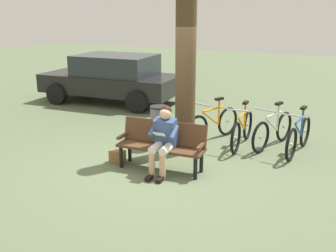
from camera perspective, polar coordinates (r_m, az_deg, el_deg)
ground_plane at (r=7.45m, az=-1.57°, el=-5.80°), size 40.00×40.00×0.00m
bench at (r=7.20m, az=-0.82°, el=-2.30°), size 1.63×0.60×0.87m
person_reading at (r=6.97m, az=-0.62°, el=-1.57°), size 0.51×0.79×1.20m
handbag at (r=7.64m, az=-7.26°, el=-4.38°), size 0.32×0.20×0.24m
tree_trunk at (r=7.80m, az=2.54°, el=8.74°), size 0.40×0.40×3.55m
litter_bin at (r=8.37m, az=-1.29°, el=-0.06°), size 0.39×0.39×0.88m
bicycle_orange at (r=8.41m, az=18.22°, el=-1.40°), size 0.48×1.68×0.94m
bicycle_blue at (r=8.66m, az=14.81°, el=-0.61°), size 0.60×1.63×0.94m
bicycle_black at (r=8.56m, az=10.58°, el=-0.53°), size 0.48×1.68×0.94m
bicycle_silver at (r=8.86m, az=6.48°, el=0.25°), size 0.71×1.59×0.94m
parked_car at (r=12.44m, az=-7.99°, el=6.91°), size 4.32×2.25×1.47m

